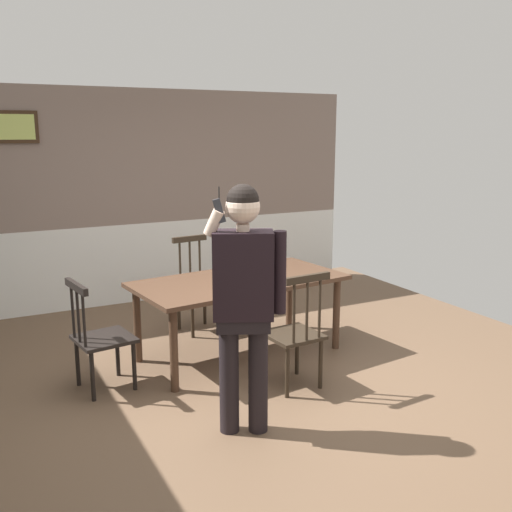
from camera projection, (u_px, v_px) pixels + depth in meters
name	position (u px, v px, depth m)	size (l,w,h in m)	color
ground_plane	(248.00, 392.00, 4.84)	(6.75, 6.75, 0.00)	brown
room_back_partition	(138.00, 201.00, 7.24)	(5.83, 0.17, 2.64)	gray
dining_table	(240.00, 287.00, 5.51)	(2.07, 1.19, 0.76)	#4C3323
chair_near_window	(296.00, 333.00, 4.84)	(0.46, 0.46, 1.01)	#2D2319
chair_by_doorway	(99.00, 337.00, 4.81)	(0.51, 0.51, 0.95)	black
chair_at_table_head	(197.00, 287.00, 6.26)	(0.44, 0.44, 1.02)	#2D2319
person_figure	(244.00, 292.00, 4.00)	(0.53, 0.38, 1.79)	black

